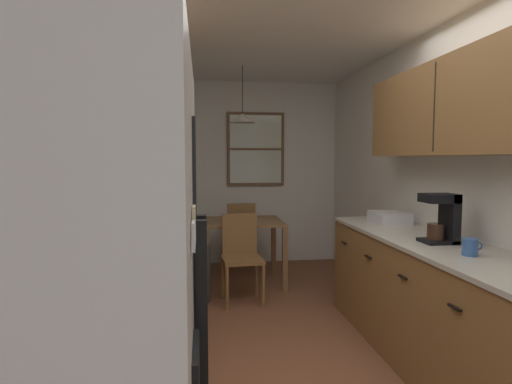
{
  "coord_description": "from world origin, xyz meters",
  "views": [
    {
      "loc": [
        -0.61,
        -2.13,
        1.47
      ],
      "look_at": [
        -0.14,
        1.46,
        1.18
      ],
      "focal_mm": 28.65,
      "sensor_mm": 36.0,
      "label": 1
    }
  ],
  "objects": [
    {
      "name": "pendant_light",
      "position": [
        -0.14,
        2.62,
        1.95
      ],
      "size": [
        0.3,
        0.3,
        0.65
      ],
      "color": "black"
    },
    {
      "name": "dish_rack",
      "position": [
        1.06,
        1.31,
        0.95
      ],
      "size": [
        0.28,
        0.34,
        0.1
      ],
      "primitive_type": "cube",
      "color": "silver",
      "rests_on": "counter_right"
    },
    {
      "name": "counter_right",
      "position": [
        1.0,
        0.07,
        0.45
      ],
      "size": [
        0.64,
        3.38,
        0.9
      ],
      "color": "brown",
      "rests_on": "ground"
    },
    {
      "name": "ceiling_slab",
      "position": [
        0.0,
        1.0,
        2.59
      ],
      "size": [
        4.4,
        9.0,
        0.08
      ],
      "primitive_type": "cube",
      "color": "white"
    },
    {
      "name": "dish_towel",
      "position": [
        -0.64,
        -0.34,
        0.5
      ],
      "size": [
        0.02,
        0.16,
        0.24
      ],
      "primitive_type": "cube",
      "color": "beige"
    },
    {
      "name": "ground_plane",
      "position": [
        0.0,
        1.0,
        0.0
      ],
      "size": [
        12.0,
        12.0,
        0.0
      ],
      "primitive_type": "plane",
      "color": "brown"
    },
    {
      "name": "back_window",
      "position": [
        0.14,
        3.58,
        1.61
      ],
      "size": [
        0.81,
        0.05,
        1.03
      ],
      "color": "brown"
    },
    {
      "name": "mug_by_coffeemaker",
      "position": [
        0.97,
        0.07,
        0.95
      ],
      "size": [
        0.13,
        0.09,
        0.1
      ],
      "color": "#335999",
      "rests_on": "counter_right"
    },
    {
      "name": "trash_bin",
      "position": [
        -0.7,
        2.06,
        0.29
      ],
      "size": [
        0.33,
        0.33,
        0.58
      ],
      "primitive_type": "cylinder",
      "color": "#3F3F42",
      "rests_on": "ground"
    },
    {
      "name": "counter_left",
      "position": [
        -1.0,
        0.79,
        0.45
      ],
      "size": [
        0.64,
        1.94,
        0.9
      ],
      "color": "brown",
      "rests_on": "ground"
    },
    {
      "name": "storage_canister",
      "position": [
        -1.0,
        0.09,
        0.99
      ],
      "size": [
        0.12,
        0.12,
        0.18
      ],
      "color": "#265999",
      "rests_on": "counter_left"
    },
    {
      "name": "wall_left",
      "position": [
        -1.35,
        1.0,
        1.27
      ],
      "size": [
        0.1,
        9.0,
        2.55
      ],
      "primitive_type": "cube",
      "color": "white",
      "rests_on": "ground"
    },
    {
      "name": "upper_cabinets_left",
      "position": [
        -1.14,
        0.74,
        1.92
      ],
      "size": [
        0.33,
        2.02,
        0.73
      ],
      "color": "brown"
    },
    {
      "name": "dining_chair_far",
      "position": [
        -0.11,
        3.22,
        0.5
      ],
      "size": [
        0.42,
        0.42,
        0.9
      ],
      "color": "brown",
      "rests_on": "ground"
    },
    {
      "name": "upper_cabinets_right",
      "position": [
        1.14,
        0.02,
        1.83
      ],
      "size": [
        0.33,
        3.06,
        0.66
      ],
      "color": "brown"
    },
    {
      "name": "table_serving_bowl",
      "position": [
        -0.21,
        2.65,
        0.78
      ],
      "size": [
        0.17,
        0.17,
        0.06
      ],
      "primitive_type": "cylinder",
      "color": "silver",
      "rests_on": "dining_table"
    },
    {
      "name": "microwave_over_range",
      "position": [
        -1.11,
        -0.5,
        1.69
      ],
      "size": [
        0.39,
        0.64,
        0.3
      ],
      "color": "white"
    },
    {
      "name": "wall_back",
      "position": [
        0.0,
        3.65,
        1.27
      ],
      "size": [
        4.4,
        0.1,
        2.55
      ],
      "primitive_type": "cube",
      "color": "white",
      "rests_on": "ground"
    },
    {
      "name": "dining_table",
      "position": [
        -0.14,
        2.62,
        0.63
      ],
      "size": [
        0.92,
        0.78,
        0.75
      ],
      "color": "brown",
      "rests_on": "ground"
    },
    {
      "name": "dining_chair_near",
      "position": [
        -0.22,
        2.02,
        0.5
      ],
      "size": [
        0.42,
        0.42,
        0.9
      ],
      "color": "brown",
      "rests_on": "ground"
    },
    {
      "name": "coffee_maker",
      "position": [
        1.02,
        0.44,
        1.08
      ],
      "size": [
        0.22,
        0.18,
        0.34
      ],
      "color": "black",
      "rests_on": "counter_right"
    },
    {
      "name": "wall_right",
      "position": [
        1.35,
        1.0,
        1.27
      ],
      "size": [
        0.1,
        9.0,
        2.55
      ],
      "primitive_type": "cube",
      "color": "white",
      "rests_on": "ground"
    }
  ]
}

